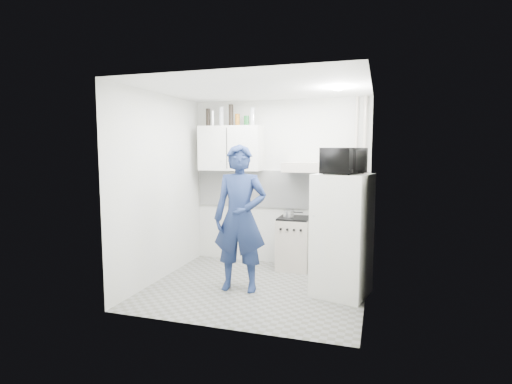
% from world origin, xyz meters
% --- Properties ---
extents(floor, '(2.80, 2.80, 0.00)m').
position_xyz_m(floor, '(0.00, 0.00, 0.00)').
color(floor, slate).
rests_on(floor, ground).
extents(ceiling, '(2.80, 2.80, 0.00)m').
position_xyz_m(ceiling, '(0.00, 0.00, 2.60)').
color(ceiling, white).
rests_on(ceiling, wall_back).
extents(wall_back, '(2.80, 0.00, 2.80)m').
position_xyz_m(wall_back, '(0.00, 1.25, 1.30)').
color(wall_back, silver).
rests_on(wall_back, floor).
extents(wall_left, '(0.00, 2.60, 2.60)m').
position_xyz_m(wall_left, '(-1.40, 0.00, 1.30)').
color(wall_left, silver).
rests_on(wall_left, floor).
extents(wall_right, '(0.00, 2.60, 2.60)m').
position_xyz_m(wall_right, '(1.40, 0.00, 1.30)').
color(wall_right, silver).
rests_on(wall_right, floor).
extents(person, '(0.73, 0.52, 1.90)m').
position_xyz_m(person, '(-0.18, -0.10, 0.95)').
color(person, navy).
rests_on(person, floor).
extents(stove, '(0.49, 0.49, 0.78)m').
position_xyz_m(stove, '(0.30, 1.00, 0.39)').
color(stove, '#B9AF9F').
rests_on(stove, floor).
extents(fridge, '(0.77, 0.77, 1.53)m').
position_xyz_m(fridge, '(1.10, 0.11, 0.77)').
color(fridge, white).
rests_on(fridge, floor).
extents(stove_top, '(0.47, 0.47, 0.03)m').
position_xyz_m(stove_top, '(0.30, 1.00, 0.79)').
color(stove_top, black).
rests_on(stove_top, stove).
extents(saucepan, '(0.17, 0.17, 0.09)m').
position_xyz_m(saucepan, '(0.21, 1.01, 0.85)').
color(saucepan, silver).
rests_on(saucepan, stove_top).
extents(microwave, '(0.67, 0.55, 0.32)m').
position_xyz_m(microwave, '(1.10, 0.11, 1.69)').
color(microwave, black).
rests_on(microwave, fridge).
extents(bottle_a, '(0.07, 0.07, 0.28)m').
position_xyz_m(bottle_a, '(-1.14, 1.07, 2.34)').
color(bottle_a, black).
rests_on(bottle_a, upper_cabinet).
extents(bottle_b, '(0.06, 0.06, 0.24)m').
position_xyz_m(bottle_b, '(-1.06, 1.07, 2.32)').
color(bottle_b, silver).
rests_on(bottle_b, upper_cabinet).
extents(bottle_c, '(0.07, 0.07, 0.30)m').
position_xyz_m(bottle_c, '(-0.91, 1.07, 2.35)').
color(bottle_c, '#B2B7BC').
rests_on(bottle_c, upper_cabinet).
extents(bottle_d, '(0.08, 0.08, 0.33)m').
position_xyz_m(bottle_d, '(-0.74, 1.07, 2.37)').
color(bottle_d, black).
rests_on(bottle_d, upper_cabinet).
extents(canister_a, '(0.07, 0.07, 0.18)m').
position_xyz_m(canister_a, '(-0.64, 1.07, 2.29)').
color(canister_a, brown).
rests_on(canister_a, upper_cabinet).
extents(canister_b, '(0.08, 0.08, 0.15)m').
position_xyz_m(canister_b, '(-0.49, 1.07, 2.28)').
color(canister_b, '#144C1E').
rests_on(canister_b, upper_cabinet).
extents(bottle_e, '(0.07, 0.07, 0.27)m').
position_xyz_m(bottle_e, '(-0.39, 1.07, 2.34)').
color(bottle_e, '#B2B7BC').
rests_on(bottle_e, upper_cabinet).
extents(upper_cabinet, '(1.00, 0.35, 0.70)m').
position_xyz_m(upper_cabinet, '(-0.75, 1.07, 1.85)').
color(upper_cabinet, white).
rests_on(upper_cabinet, wall_back).
extents(range_hood, '(0.60, 0.50, 0.14)m').
position_xyz_m(range_hood, '(0.45, 1.00, 1.57)').
color(range_hood, '#B9AF9F').
rests_on(range_hood, wall_back).
extents(backsplash, '(2.74, 0.03, 0.60)m').
position_xyz_m(backsplash, '(0.00, 1.24, 1.20)').
color(backsplash, white).
rests_on(backsplash, wall_back).
extents(pipe_a, '(0.05, 0.05, 2.60)m').
position_xyz_m(pipe_a, '(1.30, 1.17, 1.30)').
color(pipe_a, '#B9AF9F').
rests_on(pipe_a, floor).
extents(pipe_b, '(0.04, 0.04, 2.60)m').
position_xyz_m(pipe_b, '(1.18, 1.17, 1.30)').
color(pipe_b, '#B9AF9F').
rests_on(pipe_b, floor).
extents(ceiling_spot_fixture, '(0.10, 0.10, 0.02)m').
position_xyz_m(ceiling_spot_fixture, '(1.00, 0.20, 2.57)').
color(ceiling_spot_fixture, white).
rests_on(ceiling_spot_fixture, ceiling).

